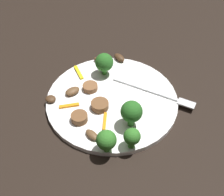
{
  "coord_description": "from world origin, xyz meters",
  "views": [
    {
      "loc": [
        0.27,
        -0.31,
        0.43
      ],
      "look_at": [
        0.0,
        0.0,
        0.01
      ],
      "focal_mm": 46.27,
      "sensor_mm": 36.0,
      "label": 1
    }
  ],
  "objects_px": {
    "broccoli_floret_3": "(132,112)",
    "pepper_strip_0": "(69,106)",
    "plate": "(112,100)",
    "sausage_slice_0": "(101,106)",
    "pepper_strip_3": "(105,121)",
    "broccoli_floret_1": "(106,140)",
    "mushroom_1": "(72,91)",
    "fork": "(159,94)",
    "broccoli_floret_0": "(104,63)",
    "mushroom_2": "(51,99)",
    "mushroom_0": "(119,58)",
    "sausage_slice_1": "(90,87)",
    "broccoli_floret_2": "(132,137)",
    "sausage_slice_2": "(79,118)",
    "mushroom_4": "(99,60)",
    "mushroom_3": "(92,135)",
    "pepper_strip_1": "(79,72)"
  },
  "relations": [
    {
      "from": "broccoli_floret_3",
      "to": "pepper_strip_0",
      "type": "xyz_separation_m",
      "value": [
        -0.12,
        -0.04,
        -0.03
      ]
    },
    {
      "from": "plate",
      "to": "sausage_slice_0",
      "type": "bearing_deg",
      "value": -86.9
    },
    {
      "from": "pepper_strip_0",
      "to": "pepper_strip_3",
      "type": "xyz_separation_m",
      "value": [
        0.08,
        0.02,
        -0.0
      ]
    },
    {
      "from": "broccoli_floret_1",
      "to": "pepper_strip_0",
      "type": "distance_m",
      "value": 0.13
    },
    {
      "from": "mushroom_1",
      "to": "fork",
      "type": "bearing_deg",
      "value": 39.98
    },
    {
      "from": "broccoli_floret_0",
      "to": "mushroom_2",
      "type": "bearing_deg",
      "value": -100.6
    },
    {
      "from": "plate",
      "to": "mushroom_0",
      "type": "bearing_deg",
      "value": 123.69
    },
    {
      "from": "broccoli_floret_0",
      "to": "mushroom_1",
      "type": "distance_m",
      "value": 0.09
    },
    {
      "from": "fork",
      "to": "sausage_slice_1",
      "type": "relative_size",
      "value": 5.68
    },
    {
      "from": "broccoli_floret_0",
      "to": "pepper_strip_3",
      "type": "xyz_separation_m",
      "value": [
        0.09,
        -0.1,
        -0.03
      ]
    },
    {
      "from": "plate",
      "to": "broccoli_floret_2",
      "type": "height_order",
      "value": "broccoli_floret_2"
    },
    {
      "from": "sausage_slice_2",
      "to": "mushroom_1",
      "type": "bearing_deg",
      "value": 146.9
    },
    {
      "from": "broccoli_floret_1",
      "to": "mushroom_0",
      "type": "bearing_deg",
      "value": 125.43
    },
    {
      "from": "fork",
      "to": "sausage_slice_2",
      "type": "bearing_deg",
      "value": -129.74
    },
    {
      "from": "fork",
      "to": "mushroom_0",
      "type": "distance_m",
      "value": 0.14
    },
    {
      "from": "pepper_strip_0",
      "to": "mushroom_1",
      "type": "bearing_deg",
      "value": 126.83
    },
    {
      "from": "sausage_slice_0",
      "to": "mushroom_2",
      "type": "bearing_deg",
      "value": -150.07
    },
    {
      "from": "broccoli_floret_0",
      "to": "mushroom_4",
      "type": "distance_m",
      "value": 0.05
    },
    {
      "from": "broccoli_floret_0",
      "to": "sausage_slice_0",
      "type": "xyz_separation_m",
      "value": [
        0.06,
        -0.08,
        -0.02
      ]
    },
    {
      "from": "sausage_slice_0",
      "to": "mushroom_1",
      "type": "distance_m",
      "value": 0.07
    },
    {
      "from": "sausage_slice_2",
      "to": "pepper_strip_3",
      "type": "height_order",
      "value": "sausage_slice_2"
    },
    {
      "from": "fork",
      "to": "broccoli_floret_1",
      "type": "relative_size",
      "value": 3.73
    },
    {
      "from": "fork",
      "to": "broccoli_floret_0",
      "type": "bearing_deg",
      "value": 176.67
    },
    {
      "from": "broccoli_floret_1",
      "to": "mushroom_0",
      "type": "relative_size",
      "value": 1.51
    },
    {
      "from": "mushroom_3",
      "to": "pepper_strip_0",
      "type": "bearing_deg",
      "value": 164.68
    },
    {
      "from": "plate",
      "to": "pepper_strip_0",
      "type": "xyz_separation_m",
      "value": [
        -0.05,
        -0.07,
        0.01
      ]
    },
    {
      "from": "sausage_slice_2",
      "to": "mushroom_2",
      "type": "distance_m",
      "value": 0.08
    },
    {
      "from": "sausage_slice_2",
      "to": "mushroom_0",
      "type": "relative_size",
      "value": 1.01
    },
    {
      "from": "broccoli_floret_1",
      "to": "mushroom_1",
      "type": "relative_size",
      "value": 1.49
    },
    {
      "from": "fork",
      "to": "mushroom_4",
      "type": "xyz_separation_m",
      "value": [
        -0.17,
        -0.0,
        0.0
      ]
    },
    {
      "from": "broccoli_floret_1",
      "to": "sausage_slice_0",
      "type": "height_order",
      "value": "broccoli_floret_1"
    },
    {
      "from": "sausage_slice_2",
      "to": "pepper_strip_0",
      "type": "height_order",
      "value": "sausage_slice_2"
    },
    {
      "from": "plate",
      "to": "broccoli_floret_2",
      "type": "distance_m",
      "value": 0.13
    },
    {
      "from": "sausage_slice_2",
      "to": "mushroom_1",
      "type": "distance_m",
      "value": 0.08
    },
    {
      "from": "pepper_strip_1",
      "to": "pepper_strip_3",
      "type": "bearing_deg",
      "value": -25.35
    },
    {
      "from": "plate",
      "to": "sausage_slice_2",
      "type": "relative_size",
      "value": 8.48
    },
    {
      "from": "pepper_strip_0",
      "to": "mushroom_4",
      "type": "bearing_deg",
      "value": 109.98
    },
    {
      "from": "sausage_slice_1",
      "to": "mushroom_4",
      "type": "height_order",
      "value": "same"
    },
    {
      "from": "sausage_slice_2",
      "to": "pepper_strip_1",
      "type": "height_order",
      "value": "sausage_slice_2"
    },
    {
      "from": "mushroom_1",
      "to": "pepper_strip_1",
      "type": "distance_m",
      "value": 0.06
    },
    {
      "from": "pepper_strip_1",
      "to": "fork",
      "type": "bearing_deg",
      "value": 19.73
    },
    {
      "from": "sausage_slice_1",
      "to": "mushroom_2",
      "type": "xyz_separation_m",
      "value": [
        -0.04,
        -0.08,
        -0.0
      ]
    },
    {
      "from": "broccoli_floret_1",
      "to": "broccoli_floret_0",
      "type": "bearing_deg",
      "value": 133.47
    },
    {
      "from": "mushroom_0",
      "to": "mushroom_1",
      "type": "xyz_separation_m",
      "value": [
        0.0,
        -0.15,
        -0.0
      ]
    },
    {
      "from": "sausage_slice_2",
      "to": "mushroom_0",
      "type": "xyz_separation_m",
      "value": [
        -0.06,
        0.19,
        -0.0
      ]
    },
    {
      "from": "broccoli_floret_0",
      "to": "sausage_slice_1",
      "type": "xyz_separation_m",
      "value": [
        0.01,
        -0.06,
        -0.03
      ]
    },
    {
      "from": "pepper_strip_0",
      "to": "pepper_strip_1",
      "type": "distance_m",
      "value": 0.1
    },
    {
      "from": "broccoli_floret_2",
      "to": "mushroom_3",
      "type": "height_order",
      "value": "broccoli_floret_2"
    },
    {
      "from": "broccoli_floret_1",
      "to": "mushroom_3",
      "type": "height_order",
      "value": "broccoli_floret_1"
    },
    {
      "from": "broccoli_floret_1",
      "to": "mushroom_0",
      "type": "height_order",
      "value": "broccoli_floret_1"
    }
  ]
}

